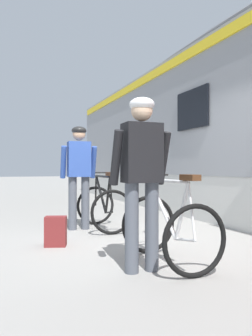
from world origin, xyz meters
TOP-DOWN VIEW (x-y plane):
  - ground_plane at (0.00, 0.00)m, footprint 80.00×80.00m
  - cyclist_near_in_dark at (-0.67, -1.39)m, footprint 0.62×0.32m
  - cyclist_far_in_blue at (-0.70, 1.17)m, footprint 0.63×0.34m
  - bicycle_near_white at (-0.29, -1.26)m, footprint 0.72×1.08m
  - bicycle_far_black at (-0.31, 1.03)m, footprint 0.73×1.09m
  - backpack_on_platform at (-1.29, 0.05)m, footprint 0.32×0.26m
  - water_bottle_near_the_bikes at (0.25, 0.42)m, footprint 0.07×0.07m

SIDE VIEW (x-z plane):
  - ground_plane at x=0.00m, z-range 0.00..0.00m
  - water_bottle_near_the_bikes at x=0.25m, z-range 0.00..0.24m
  - backpack_on_platform at x=-1.29m, z-range 0.00..0.40m
  - bicycle_near_white at x=-0.29m, z-range -0.09..0.89m
  - bicycle_far_black at x=-0.31m, z-range -0.09..0.89m
  - cyclist_near_in_dark at x=-0.67m, z-range 0.17..1.94m
  - cyclist_far_in_blue at x=-0.70m, z-range 0.17..1.94m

